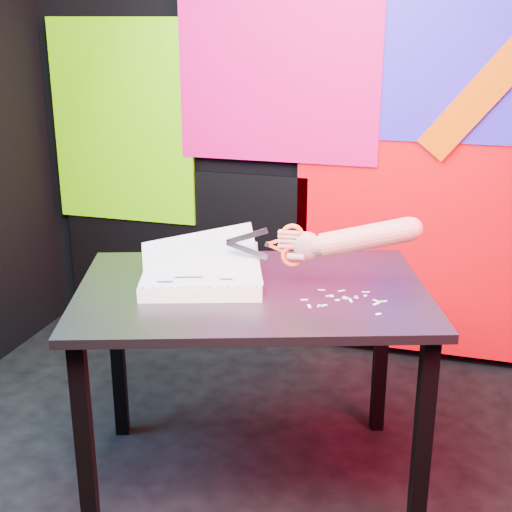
% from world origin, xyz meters
% --- Properties ---
extents(room, '(3.01, 3.01, 2.71)m').
position_xyz_m(room, '(0.00, 0.00, 1.35)').
color(room, black).
rests_on(room, ground).
extents(backdrop, '(2.88, 0.05, 2.08)m').
position_xyz_m(backdrop, '(0.06, 1.46, 0.96)').
color(backdrop, '#DC000A').
rests_on(backdrop, ground).
extents(work_table, '(1.34, 1.09, 0.75)m').
position_xyz_m(work_table, '(-0.04, 0.33, 0.66)').
color(work_table, black).
rests_on(work_table, ground).
extents(printout_stack, '(0.47, 0.39, 0.21)m').
position_xyz_m(printout_stack, '(-0.20, 0.30, 0.78)').
color(printout_stack, silver).
rests_on(printout_stack, work_table).
extents(scissors, '(0.26, 0.04, 0.15)m').
position_xyz_m(scissors, '(0.07, 0.36, 0.90)').
color(scissors, silver).
rests_on(scissors, printout_stack).
extents(hand_forearm, '(0.44, 0.12, 0.16)m').
position_xyz_m(hand_forearm, '(0.29, 0.39, 0.93)').
color(hand_forearm, '#B87165').
rests_on(hand_forearm, work_table).
extents(paper_clippings, '(0.27, 0.19, 0.00)m').
position_xyz_m(paper_clippings, '(0.28, 0.31, 0.75)').
color(paper_clippings, silver).
rests_on(paper_clippings, work_table).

